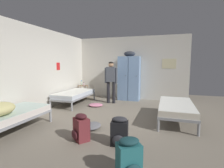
{
  "coord_description": "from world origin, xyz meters",
  "views": [
    {
      "loc": [
        1.53,
        -4.49,
        1.55
      ],
      "look_at": [
        0.0,
        0.29,
        0.95
      ],
      "focal_mm": 27.34,
      "sensor_mm": 36.0,
      "label": 1
    }
  ],
  "objects_px": {
    "locker_bank": "(129,77)",
    "backpack_teal": "(129,158)",
    "shelf_unit": "(83,90)",
    "backpack_maroon": "(81,128)",
    "backpack_black": "(119,132)",
    "person_traveler": "(111,78)",
    "lotion_bottle": "(84,84)",
    "water_bottle": "(82,83)",
    "clothes_pile_grey": "(92,126)",
    "bed_left_front": "(7,116)",
    "bed_left_rear": "(75,94)",
    "clothes_pile_pink": "(96,105)",
    "bed_right": "(176,107)"
  },
  "relations": [
    {
      "from": "person_traveler",
      "to": "clothes_pile_grey",
      "type": "height_order",
      "value": "person_traveler"
    },
    {
      "from": "locker_bank",
      "to": "backpack_black",
      "type": "bearing_deg",
      "value": -80.46
    },
    {
      "from": "bed_left_rear",
      "to": "clothes_pile_pink",
      "type": "xyz_separation_m",
      "value": [
        0.9,
        -0.07,
        -0.33
      ]
    },
    {
      "from": "lotion_bottle",
      "to": "clothes_pile_pink",
      "type": "xyz_separation_m",
      "value": [
        1.08,
        -1.21,
        -0.59
      ]
    },
    {
      "from": "backpack_maroon",
      "to": "backpack_black",
      "type": "xyz_separation_m",
      "value": [
        0.79,
        0.05,
        0.0
      ]
    },
    {
      "from": "bed_left_front",
      "to": "backpack_maroon",
      "type": "height_order",
      "value": "backpack_maroon"
    },
    {
      "from": "shelf_unit",
      "to": "bed_left_rear",
      "type": "height_order",
      "value": "shelf_unit"
    },
    {
      "from": "locker_bank",
      "to": "shelf_unit",
      "type": "relative_size",
      "value": 3.63
    },
    {
      "from": "locker_bank",
      "to": "backpack_teal",
      "type": "distance_m",
      "value": 5.12
    },
    {
      "from": "shelf_unit",
      "to": "backpack_black",
      "type": "xyz_separation_m",
      "value": [
        2.78,
        -3.88,
        -0.09
      ]
    },
    {
      "from": "bed_left_front",
      "to": "bed_right",
      "type": "relative_size",
      "value": 1.0
    },
    {
      "from": "backpack_teal",
      "to": "bed_left_front",
      "type": "bearing_deg",
      "value": 167.82
    },
    {
      "from": "locker_bank",
      "to": "backpack_teal",
      "type": "height_order",
      "value": "locker_bank"
    },
    {
      "from": "bed_left_front",
      "to": "backpack_maroon",
      "type": "relative_size",
      "value": 3.45
    },
    {
      "from": "shelf_unit",
      "to": "lotion_bottle",
      "type": "xyz_separation_m",
      "value": [
        0.07,
        -0.04,
        0.29
      ]
    },
    {
      "from": "bed_right",
      "to": "water_bottle",
      "type": "height_order",
      "value": "water_bottle"
    },
    {
      "from": "locker_bank",
      "to": "bed_left_front",
      "type": "height_order",
      "value": "locker_bank"
    },
    {
      "from": "bed_left_front",
      "to": "bed_left_rear",
      "type": "xyz_separation_m",
      "value": [
        0.0,
        2.92,
        0.0
      ]
    },
    {
      "from": "shelf_unit",
      "to": "bed_left_rear",
      "type": "xyz_separation_m",
      "value": [
        0.25,
        -1.18,
        0.04
      ]
    },
    {
      "from": "bed_right",
      "to": "clothes_pile_pink",
      "type": "xyz_separation_m",
      "value": [
        -2.72,
        0.81,
        -0.33
      ]
    },
    {
      "from": "bed_right",
      "to": "backpack_teal",
      "type": "relative_size",
      "value": 3.45
    },
    {
      "from": "lotion_bottle",
      "to": "clothes_pile_grey",
      "type": "xyz_separation_m",
      "value": [
        1.87,
        -3.24,
        -0.58
      ]
    },
    {
      "from": "bed_left_rear",
      "to": "person_traveler",
      "type": "height_order",
      "value": "person_traveler"
    },
    {
      "from": "bed_left_rear",
      "to": "backpack_maroon",
      "type": "distance_m",
      "value": 3.25
    },
    {
      "from": "bed_right",
      "to": "clothes_pile_grey",
      "type": "distance_m",
      "value": 2.31
    },
    {
      "from": "clothes_pile_grey",
      "to": "water_bottle",
      "type": "bearing_deg",
      "value": 121.4
    },
    {
      "from": "bed_left_front",
      "to": "person_traveler",
      "type": "distance_m",
      "value": 3.78
    },
    {
      "from": "bed_left_rear",
      "to": "person_traveler",
      "type": "distance_m",
      "value": 1.54
    },
    {
      "from": "bed_left_rear",
      "to": "water_bottle",
      "type": "distance_m",
      "value": 1.27
    },
    {
      "from": "water_bottle",
      "to": "lotion_bottle",
      "type": "height_order",
      "value": "water_bottle"
    },
    {
      "from": "locker_bank",
      "to": "person_traveler",
      "type": "distance_m",
      "value": 0.99
    },
    {
      "from": "bed_left_rear",
      "to": "backpack_maroon",
      "type": "xyz_separation_m",
      "value": [
        1.73,
        -2.75,
        -0.12
      ]
    },
    {
      "from": "locker_bank",
      "to": "backpack_teal",
      "type": "relative_size",
      "value": 3.76
    },
    {
      "from": "locker_bank",
      "to": "shelf_unit",
      "type": "distance_m",
      "value": 2.19
    },
    {
      "from": "water_bottle",
      "to": "clothes_pile_grey",
      "type": "distance_m",
      "value": 3.92
    },
    {
      "from": "clothes_pile_pink",
      "to": "backpack_black",
      "type": "bearing_deg",
      "value": -58.37
    },
    {
      "from": "shelf_unit",
      "to": "clothes_pile_pink",
      "type": "height_order",
      "value": "shelf_unit"
    },
    {
      "from": "bed_right",
      "to": "backpack_black",
      "type": "xyz_separation_m",
      "value": [
        -1.1,
        -1.82,
        -0.12
      ]
    },
    {
      "from": "bed_left_front",
      "to": "bed_right",
      "type": "distance_m",
      "value": 4.16
    },
    {
      "from": "bed_left_rear",
      "to": "lotion_bottle",
      "type": "height_order",
      "value": "lotion_bottle"
    },
    {
      "from": "backpack_maroon",
      "to": "clothes_pile_grey",
      "type": "xyz_separation_m",
      "value": [
        -0.05,
        0.65,
        -0.2
      ]
    },
    {
      "from": "backpack_black",
      "to": "clothes_pile_grey",
      "type": "distance_m",
      "value": 1.05
    },
    {
      "from": "person_traveler",
      "to": "lotion_bottle",
      "type": "relative_size",
      "value": 10.32
    },
    {
      "from": "clothes_pile_pink",
      "to": "clothes_pile_grey",
      "type": "relative_size",
      "value": 1.03
    },
    {
      "from": "bed_left_rear",
      "to": "backpack_black",
      "type": "height_order",
      "value": "backpack_black"
    },
    {
      "from": "bed_left_rear",
      "to": "lotion_bottle",
      "type": "bearing_deg",
      "value": 99.0
    },
    {
      "from": "locker_bank",
      "to": "shelf_unit",
      "type": "xyz_separation_m",
      "value": [
        -2.08,
        -0.24,
        -0.62
      ]
    },
    {
      "from": "bed_left_rear",
      "to": "backpack_teal",
      "type": "bearing_deg",
      "value": -50.79
    },
    {
      "from": "locker_bank",
      "to": "bed_right",
      "type": "distance_m",
      "value": 2.97
    },
    {
      "from": "bed_left_front",
      "to": "backpack_teal",
      "type": "xyz_separation_m",
      "value": [
        2.89,
        -0.62,
        -0.12
      ]
    }
  ]
}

